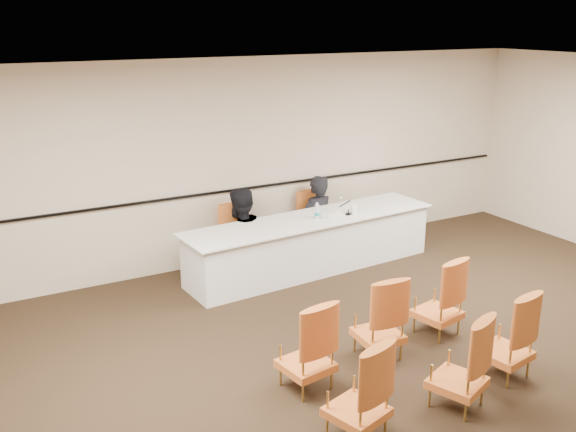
% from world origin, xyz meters
% --- Properties ---
extents(floor, '(10.00, 10.00, 0.00)m').
position_xyz_m(floor, '(0.00, 0.00, 0.00)').
color(floor, black).
rests_on(floor, ground).
extents(ceiling, '(10.00, 10.00, 0.00)m').
position_xyz_m(ceiling, '(0.00, 0.00, 3.00)').
color(ceiling, white).
rests_on(ceiling, ground).
extents(wall_back, '(10.00, 0.04, 3.00)m').
position_xyz_m(wall_back, '(0.00, 4.00, 1.50)').
color(wall_back, beige).
rests_on(wall_back, ground).
extents(wall_rail, '(9.80, 0.04, 0.03)m').
position_xyz_m(wall_rail, '(0.00, 3.96, 1.10)').
color(wall_rail, black).
rests_on(wall_rail, wall_back).
extents(panel_table, '(3.93, 1.15, 0.78)m').
position_xyz_m(panel_table, '(0.65, 3.10, 0.39)').
color(panel_table, silver).
rests_on(panel_table, ground).
extents(panelist_main, '(0.67, 0.51, 1.68)m').
position_xyz_m(panelist_main, '(1.10, 3.70, 0.38)').
color(panelist_main, black).
rests_on(panelist_main, ground).
extents(panelist_main_chair, '(0.53, 0.53, 0.95)m').
position_xyz_m(panelist_main_chair, '(1.10, 3.70, 0.47)').
color(panelist_main_chair, '#CB5924').
rests_on(panelist_main_chair, ground).
extents(panelist_second, '(0.99, 0.88, 1.69)m').
position_xyz_m(panelist_second, '(-0.25, 3.61, 0.37)').
color(panelist_second, black).
rests_on(panelist_second, ground).
extents(panelist_second_chair, '(0.53, 0.53, 0.95)m').
position_xyz_m(panelist_second_chair, '(-0.25, 3.61, 0.47)').
color(panelist_second_chair, '#CB5924').
rests_on(panelist_second_chair, ground).
extents(papers, '(0.31, 0.23, 0.00)m').
position_xyz_m(papers, '(1.03, 3.08, 0.78)').
color(papers, white).
rests_on(papers, panel_table).
extents(microphone, '(0.16, 0.21, 0.26)m').
position_xyz_m(microphone, '(1.20, 2.98, 0.91)').
color(microphone, black).
rests_on(microphone, panel_table).
extents(water_bottle, '(0.09, 0.09, 0.23)m').
position_xyz_m(water_bottle, '(0.71, 3.05, 0.89)').
color(water_bottle, teal).
rests_on(water_bottle, panel_table).
extents(drinking_glass, '(0.09, 0.09, 0.10)m').
position_xyz_m(drinking_glass, '(0.79, 3.01, 0.83)').
color(drinking_glass, silver).
rests_on(drinking_glass, panel_table).
extents(coffee_cup, '(0.09, 0.09, 0.13)m').
position_xyz_m(coffee_cup, '(1.31, 3.00, 0.84)').
color(coffee_cup, white).
rests_on(coffee_cup, panel_table).
extents(aud_chair_front_left, '(0.57, 0.57, 0.95)m').
position_xyz_m(aud_chair_front_left, '(-1.02, 0.43, 0.47)').
color(aud_chair_front_left, '#CB5924').
rests_on(aud_chair_front_left, ground).
extents(aud_chair_front_mid, '(0.54, 0.54, 0.95)m').
position_xyz_m(aud_chair_front_mid, '(-0.02, 0.59, 0.47)').
color(aud_chair_front_mid, '#CB5924').
rests_on(aud_chair_front_mid, ground).
extents(aud_chair_front_right, '(0.59, 0.59, 0.95)m').
position_xyz_m(aud_chair_front_right, '(0.89, 0.68, 0.47)').
color(aud_chair_front_right, '#CB5924').
rests_on(aud_chair_front_right, ground).
extents(aud_chair_back_left, '(0.62, 0.62, 0.95)m').
position_xyz_m(aud_chair_back_left, '(-1.03, -0.46, 0.47)').
color(aud_chair_back_left, '#CB5924').
rests_on(aud_chair_back_left, ground).
extents(aud_chair_back_mid, '(0.65, 0.65, 0.95)m').
position_xyz_m(aud_chair_back_mid, '(0.06, -0.53, 0.47)').
color(aud_chair_back_mid, '#CB5924').
rests_on(aud_chair_back_mid, ground).
extents(aud_chair_back_right, '(0.58, 0.58, 0.95)m').
position_xyz_m(aud_chair_back_right, '(0.87, -0.35, 0.47)').
color(aud_chair_back_right, '#CB5924').
rests_on(aud_chair_back_right, ground).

